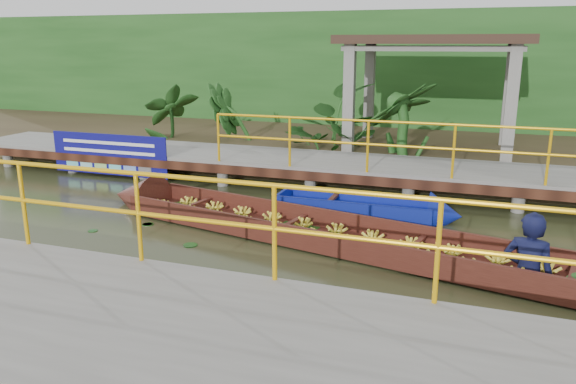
% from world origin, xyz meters
% --- Properties ---
extents(ground, '(80.00, 80.00, 0.00)m').
position_xyz_m(ground, '(0.00, 0.00, 0.00)').
color(ground, '#2E3118').
rests_on(ground, ground).
extents(land_strip, '(30.00, 8.00, 0.45)m').
position_xyz_m(land_strip, '(0.00, 7.50, 0.23)').
color(land_strip, '#37291B').
rests_on(land_strip, ground).
extents(far_dock, '(16.00, 2.06, 1.66)m').
position_xyz_m(far_dock, '(0.02, 3.43, 0.48)').
color(far_dock, slate).
rests_on(far_dock, ground).
extents(near_dock, '(18.00, 2.40, 1.73)m').
position_xyz_m(near_dock, '(1.00, -4.20, 0.30)').
color(near_dock, slate).
rests_on(near_dock, ground).
extents(pavilion, '(4.40, 3.00, 3.00)m').
position_xyz_m(pavilion, '(3.00, 6.30, 2.82)').
color(pavilion, slate).
rests_on(pavilion, ground).
extents(foliage_backdrop, '(30.00, 0.80, 4.00)m').
position_xyz_m(foliage_backdrop, '(0.00, 10.00, 2.00)').
color(foliage_backdrop, '#1A4516').
rests_on(foliage_backdrop, ground).
extents(vendor_boat, '(10.04, 3.05, 2.19)m').
position_xyz_m(vendor_boat, '(2.83, -0.25, 0.24)').
color(vendor_boat, '#37150F').
rests_on(vendor_boat, ground).
extents(moored_blue_boat, '(3.26, 0.89, 0.77)m').
position_xyz_m(moored_blue_boat, '(3.00, 1.54, 0.14)').
color(moored_blue_boat, navy).
rests_on(moored_blue_boat, ground).
extents(blue_banner, '(3.02, 0.04, 0.95)m').
position_xyz_m(blue_banner, '(-3.76, 2.48, 0.56)').
color(blue_banner, navy).
rests_on(blue_banner, ground).
extents(tropical_plants, '(14.42, 1.42, 1.78)m').
position_xyz_m(tropical_plants, '(2.25, 5.30, 1.34)').
color(tropical_plants, '#1A4516').
rests_on(tropical_plants, ground).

